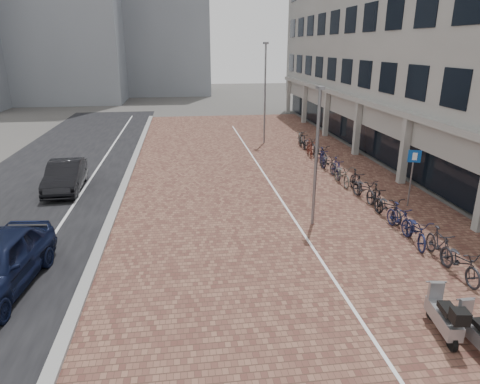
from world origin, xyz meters
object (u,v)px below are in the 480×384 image
car_dark (65,176)px  parking_sign (413,169)px  scooter_back (478,331)px  scooter_front (444,314)px

car_dark → parking_sign: size_ratio=1.69×
scooter_back → parking_sign: size_ratio=0.60×
scooter_back → scooter_front: bearing=126.0°
scooter_back → parking_sign: (3.12, 8.91, 1.18)m
car_dark → scooter_front: bearing=-50.4°
scooter_front → scooter_back: bearing=-45.0°
car_dark → parking_sign: (15.30, -4.36, 1.00)m
scooter_back → car_dark: bearing=132.4°
car_dark → parking_sign: parking_sign is taller
scooter_front → scooter_back: (0.45, -0.62, -0.05)m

